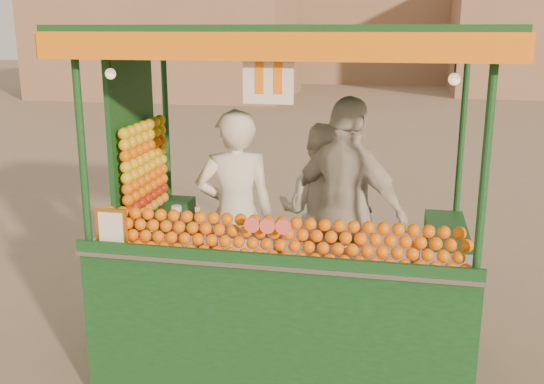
% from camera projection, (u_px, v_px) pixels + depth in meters
% --- Properties ---
extents(ground, '(90.00, 90.00, 0.00)m').
position_uv_depth(ground, '(337.00, 353.00, 5.46)').
color(ground, '#736452').
rests_on(ground, ground).
extents(building_left, '(10.00, 6.00, 6.00)m').
position_uv_depth(building_left, '(168.00, 21.00, 25.39)').
color(building_left, '#8F6951').
rests_on(building_left, ground).
extents(building_center, '(14.00, 7.00, 7.00)m').
position_uv_depth(building_center, '(359.00, 13.00, 33.37)').
color(building_center, '#8F6951').
rests_on(building_center, ground).
extents(juice_cart, '(3.05, 1.97, 2.77)m').
position_uv_depth(juice_cart, '(278.00, 267.00, 4.99)').
color(juice_cart, '#103C15').
rests_on(juice_cart, ground).
extents(vendor_left, '(0.75, 0.60, 1.80)m').
position_uv_depth(vendor_left, '(236.00, 215.00, 5.26)').
color(vendor_left, silver).
rests_on(vendor_left, ground).
extents(vendor_middle, '(0.85, 0.69, 1.63)m').
position_uv_depth(vendor_middle, '(320.00, 213.00, 5.63)').
color(vendor_middle, white).
rests_on(vendor_middle, ground).
extents(vendor_right, '(1.20, 0.95, 1.91)m').
position_uv_depth(vendor_right, '(347.00, 212.00, 5.16)').
color(vendor_right, silver).
rests_on(vendor_right, ground).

